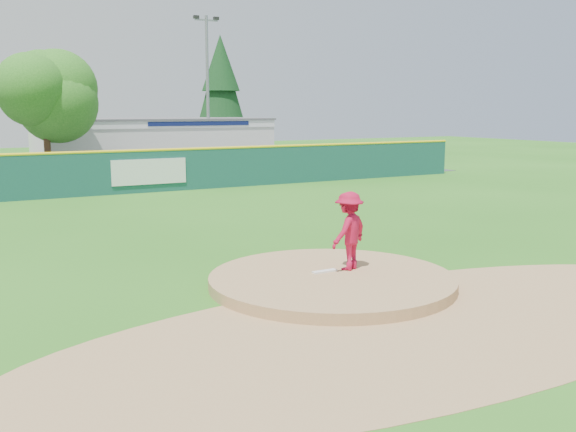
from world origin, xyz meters
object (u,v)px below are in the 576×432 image
deciduous_tree (44,97)px  light_pole_right (208,85)px  van (5,176)px  conifer_tree (221,88)px  pool_building_grp (152,142)px  pitcher (349,231)px

deciduous_tree → light_pole_right: bearing=20.0°
van → conifer_tree: (17.48, 13.88, 4.81)m
van → pool_building_grp: bearing=-55.7°
light_pole_right → conifer_tree: bearing=60.3°
conifer_tree → light_pole_right: 8.06m
pitcher → conifer_tree: 38.07m
van → deciduous_tree: 5.39m
light_pole_right → deciduous_tree: bearing=-160.0°
deciduous_tree → pool_building_grp: bearing=41.2°
pitcher → conifer_tree: size_ratio=0.19×
pool_building_grp → conifer_tree: size_ratio=1.60×
pitcher → van: pitcher is taller
pool_building_grp → conifer_tree: bearing=29.8°
van → light_pole_right: size_ratio=0.51×
pool_building_grp → conifer_tree: (7.00, 4.01, 3.88)m
van → light_pole_right: bearing=-72.0°
van → conifer_tree: 22.83m
deciduous_tree → conifer_tree: bearing=36.3°
deciduous_tree → conifer_tree: conifer_tree is taller
conifer_tree → pool_building_grp: bearing=-150.2°
pitcher → deciduous_tree: 25.10m
pitcher → deciduous_tree: deciduous_tree is taller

